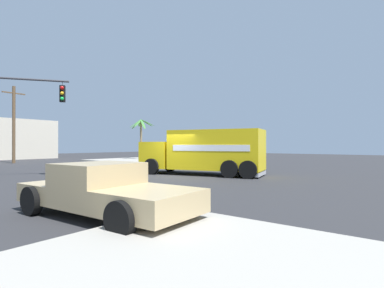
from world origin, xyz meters
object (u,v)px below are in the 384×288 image
(traffic_light_primary, at_px, (7,109))
(utility_pole, at_px, (14,123))
(palm_tree_far, at_px, (141,131))
(pickup_tan, at_px, (104,188))
(vending_machine_red, at_px, (156,151))
(delivery_truck, at_px, (205,151))

(traffic_light_primary, bearing_deg, utility_pole, 67.49)
(utility_pole, bearing_deg, palm_tree_far, -23.76)
(pickup_tan, relative_size, utility_pole, 0.68)
(vending_machine_red, height_order, utility_pole, utility_pole)
(delivery_truck, bearing_deg, pickup_tan, -158.14)
(pickup_tan, relative_size, vending_machine_red, 2.86)
(pickup_tan, relative_size, palm_tree_far, 1.09)
(utility_pole, bearing_deg, vending_machine_red, -27.94)
(pickup_tan, bearing_deg, palm_tree_far, 45.66)
(vending_machine_red, bearing_deg, utility_pole, 152.06)
(vending_machine_red, distance_m, palm_tree_far, 3.13)
(pickup_tan, xyz_separation_m, palm_tree_far, (20.31, 20.79, 2.84))
(pickup_tan, bearing_deg, utility_pole, 72.92)
(utility_pole, bearing_deg, pickup_tan, -107.08)
(traffic_light_primary, distance_m, palm_tree_far, 20.51)
(delivery_truck, height_order, utility_pole, utility_pole)
(delivery_truck, bearing_deg, palm_tree_far, 59.37)
(delivery_truck, bearing_deg, traffic_light_primary, 139.16)
(pickup_tan, distance_m, palm_tree_far, 29.20)
(delivery_truck, height_order, palm_tree_far, palm_tree_far)
(vending_machine_red, bearing_deg, delivery_truck, -125.81)
(delivery_truck, xyz_separation_m, palm_tree_far, (9.82, 16.58, 2.12))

